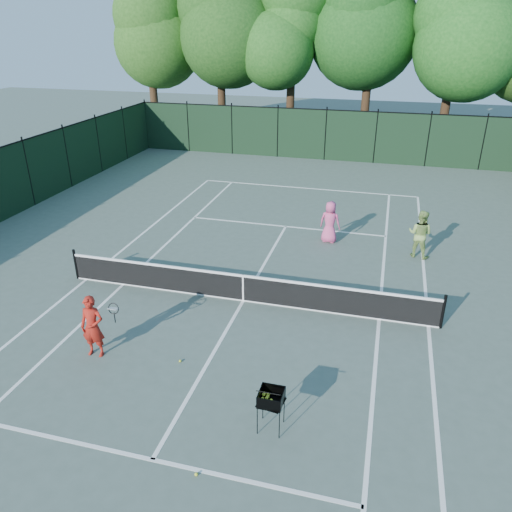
% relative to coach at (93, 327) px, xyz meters
% --- Properties ---
extents(ground, '(90.00, 90.00, 0.00)m').
position_rel_coach_xyz_m(ground, '(2.91, 3.60, -0.85)').
color(ground, '#4A5A4F').
rests_on(ground, ground).
extents(sideline_doubles_left, '(0.10, 23.77, 0.01)m').
position_rel_coach_xyz_m(sideline_doubles_left, '(-2.57, 3.60, -0.85)').
color(sideline_doubles_left, white).
rests_on(sideline_doubles_left, ground).
extents(sideline_doubles_right, '(0.10, 23.77, 0.01)m').
position_rel_coach_xyz_m(sideline_doubles_right, '(8.40, 3.60, -0.85)').
color(sideline_doubles_right, white).
rests_on(sideline_doubles_right, ground).
extents(sideline_singles_left, '(0.10, 23.77, 0.01)m').
position_rel_coach_xyz_m(sideline_singles_left, '(-1.20, 3.60, -0.85)').
color(sideline_singles_left, white).
rests_on(sideline_singles_left, ground).
extents(sideline_singles_right, '(0.10, 23.77, 0.01)m').
position_rel_coach_xyz_m(sideline_singles_right, '(7.03, 3.60, -0.85)').
color(sideline_singles_right, white).
rests_on(sideline_singles_right, ground).
extents(baseline_far, '(10.97, 0.10, 0.01)m').
position_rel_coach_xyz_m(baseline_far, '(2.91, 15.48, -0.85)').
color(baseline_far, white).
rests_on(baseline_far, ground).
extents(service_line_near, '(8.23, 0.10, 0.01)m').
position_rel_coach_xyz_m(service_line_near, '(2.91, -2.80, -0.85)').
color(service_line_near, white).
rests_on(service_line_near, ground).
extents(service_line_far, '(8.23, 0.10, 0.01)m').
position_rel_coach_xyz_m(service_line_far, '(2.91, 10.00, -0.85)').
color(service_line_far, white).
rests_on(service_line_far, ground).
extents(center_service_line, '(0.10, 12.80, 0.01)m').
position_rel_coach_xyz_m(center_service_line, '(2.91, 3.60, -0.85)').
color(center_service_line, white).
rests_on(center_service_line, ground).
extents(tennis_net, '(11.69, 0.09, 1.06)m').
position_rel_coach_xyz_m(tennis_net, '(2.91, 3.60, -0.37)').
color(tennis_net, black).
rests_on(tennis_net, ground).
extents(fence_far, '(24.00, 0.05, 3.00)m').
position_rel_coach_xyz_m(fence_far, '(2.91, 21.60, 0.65)').
color(fence_far, black).
rests_on(fence_far, ground).
extents(tree_0, '(6.40, 6.40, 13.14)m').
position_rel_coach_xyz_m(tree_0, '(-10.09, 25.10, 7.31)').
color(tree_0, black).
rests_on(tree_0, ground).
extents(tree_1, '(6.80, 6.80, 13.98)m').
position_rel_coach_xyz_m(tree_1, '(-5.09, 25.60, 7.84)').
color(tree_1, black).
rests_on(tree_1, ground).
extents(tree_2, '(6.00, 6.00, 12.40)m').
position_rel_coach_xyz_m(tree_2, '(-0.09, 25.40, 6.88)').
color(tree_2, black).
rests_on(tree_2, ground).
extents(tree_3, '(7.00, 7.00, 14.45)m').
position_rel_coach_xyz_m(tree_3, '(4.91, 25.90, 8.16)').
color(tree_3, black).
rests_on(tree_3, ground).
extents(tree_4, '(6.20, 6.20, 12.97)m').
position_rel_coach_xyz_m(tree_4, '(9.91, 25.20, 7.29)').
color(tree_4, black).
rests_on(tree_4, ground).
extents(coach, '(0.90, 0.66, 1.69)m').
position_rel_coach_xyz_m(coach, '(0.00, 0.00, 0.00)').
color(coach, '#A61D13').
rests_on(coach, ground).
extents(player_pink, '(0.87, 0.64, 1.65)m').
position_rel_coach_xyz_m(player_pink, '(4.87, 8.88, -0.02)').
color(player_pink, '#D64B82').
rests_on(player_pink, ground).
extents(player_green, '(1.04, 0.92, 1.78)m').
position_rel_coach_xyz_m(player_green, '(8.18, 8.38, 0.04)').
color(player_green, '#89AB55').
rests_on(player_green, ground).
extents(ball_hopper, '(0.58, 0.58, 0.97)m').
position_rel_coach_xyz_m(ball_hopper, '(4.97, -1.36, -0.03)').
color(ball_hopper, black).
rests_on(ball_hopper, ground).
extents(loose_ball_near_cart, '(0.07, 0.07, 0.07)m').
position_rel_coach_xyz_m(loose_ball_near_cart, '(3.89, -2.93, -0.81)').
color(loose_ball_near_cart, yellow).
rests_on(loose_ball_near_cart, ground).
extents(loose_ball_midcourt, '(0.07, 0.07, 0.07)m').
position_rel_coach_xyz_m(loose_ball_midcourt, '(2.22, 0.24, -0.81)').
color(loose_ball_midcourt, gold).
rests_on(loose_ball_midcourt, ground).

